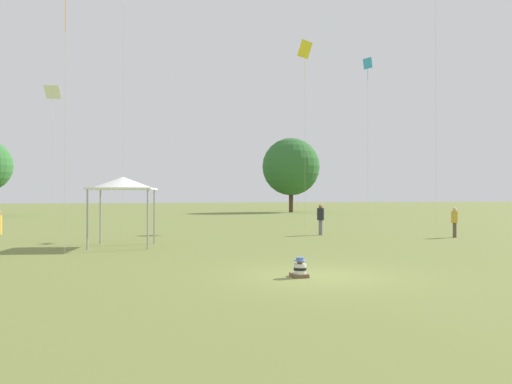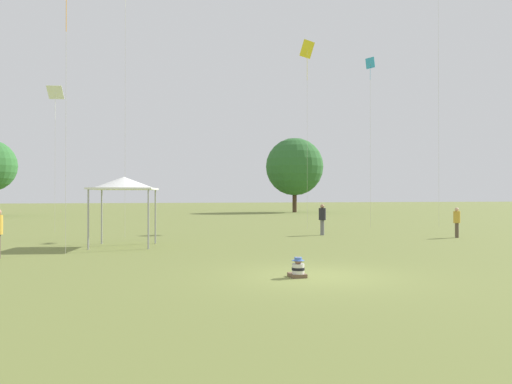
{
  "view_description": "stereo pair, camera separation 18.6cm",
  "coord_description": "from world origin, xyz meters",
  "px_view_note": "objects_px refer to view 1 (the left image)",
  "views": [
    {
      "loc": [
        -5.57,
        -12.64,
        2.2
      ],
      "look_at": [
        -0.17,
        5.42,
        2.35
      ],
      "focal_mm": 35.0,
      "sensor_mm": 36.0,
      "label": 1
    },
    {
      "loc": [
        -5.39,
        -12.69,
        2.2
      ],
      "look_at": [
        -0.17,
        5.42,
        2.35
      ],
      "focal_mm": 35.0,
      "sensor_mm": 36.0,
      "label": 2
    }
  ],
  "objects_px": {
    "person_standing_2": "(455,220)",
    "kite_0": "(53,96)",
    "kite_3": "(305,55)",
    "distant_tree_0": "(291,167)",
    "seated_toddler": "(300,269)",
    "kite_1": "(368,73)",
    "canopy_tent": "(123,184)",
    "person_standing_0": "(321,217)"
  },
  "relations": [
    {
      "from": "person_standing_2",
      "to": "kite_1",
      "type": "relative_size",
      "value": 0.13
    },
    {
      "from": "seated_toddler",
      "to": "canopy_tent",
      "type": "xyz_separation_m",
      "value": [
        -4.35,
        9.87,
        2.51
      ]
    },
    {
      "from": "person_standing_0",
      "to": "kite_1",
      "type": "distance_m",
      "value": 12.96
    },
    {
      "from": "person_standing_2",
      "to": "kite_0",
      "type": "distance_m",
      "value": 24.23
    },
    {
      "from": "canopy_tent",
      "to": "kite_1",
      "type": "height_order",
      "value": "kite_1"
    },
    {
      "from": "person_standing_0",
      "to": "distant_tree_0",
      "type": "xyz_separation_m",
      "value": [
        12.37,
        37.49,
        5.15
      ]
    },
    {
      "from": "canopy_tent",
      "to": "distant_tree_0",
      "type": "distance_m",
      "value": 47.18
    },
    {
      "from": "seated_toddler",
      "to": "canopy_tent",
      "type": "relative_size",
      "value": 0.18
    },
    {
      "from": "person_standing_2",
      "to": "distant_tree_0",
      "type": "xyz_separation_m",
      "value": [
        6.22,
        41.04,
        5.23
      ]
    },
    {
      "from": "kite_1",
      "to": "kite_3",
      "type": "relative_size",
      "value": 0.95
    },
    {
      "from": "kite_1",
      "to": "distant_tree_0",
      "type": "bearing_deg",
      "value": 10.68
    },
    {
      "from": "kite_3",
      "to": "distant_tree_0",
      "type": "distance_m",
      "value": 34.47
    },
    {
      "from": "seated_toddler",
      "to": "person_standing_0",
      "type": "relative_size",
      "value": 0.32
    },
    {
      "from": "kite_1",
      "to": "kite_3",
      "type": "xyz_separation_m",
      "value": [
        -4.89,
        -0.27,
        0.81
      ]
    },
    {
      "from": "person_standing_2",
      "to": "distant_tree_0",
      "type": "bearing_deg",
      "value": -171.33
    },
    {
      "from": "kite_3",
      "to": "distant_tree_0",
      "type": "xyz_separation_m",
      "value": [
        11.12,
        32.14,
        -5.6
      ]
    },
    {
      "from": "seated_toddler",
      "to": "kite_3",
      "type": "distance_m",
      "value": 23.27
    },
    {
      "from": "person_standing_0",
      "to": "kite_0",
      "type": "height_order",
      "value": "kite_0"
    },
    {
      "from": "canopy_tent",
      "to": "distant_tree_0",
      "type": "bearing_deg",
      "value": 60.38
    },
    {
      "from": "kite_0",
      "to": "seated_toddler",
      "type": "bearing_deg",
      "value": 169.95
    },
    {
      "from": "seated_toddler",
      "to": "kite_1",
      "type": "distance_m",
      "value": 25.17
    },
    {
      "from": "person_standing_0",
      "to": "kite_0",
      "type": "distance_m",
      "value": 17.59
    },
    {
      "from": "person_standing_2",
      "to": "kite_0",
      "type": "height_order",
      "value": "kite_0"
    },
    {
      "from": "distant_tree_0",
      "to": "kite_0",
      "type": "bearing_deg",
      "value": -131.06
    },
    {
      "from": "person_standing_0",
      "to": "canopy_tent",
      "type": "bearing_deg",
      "value": 144.57
    },
    {
      "from": "person_standing_2",
      "to": "canopy_tent",
      "type": "xyz_separation_m",
      "value": [
        -17.04,
        0.14,
        1.79
      ]
    },
    {
      "from": "distant_tree_0",
      "to": "canopy_tent",
      "type": "bearing_deg",
      "value": -119.62
    },
    {
      "from": "seated_toddler",
      "to": "distant_tree_0",
      "type": "height_order",
      "value": "distant_tree_0"
    },
    {
      "from": "person_standing_0",
      "to": "kite_1",
      "type": "relative_size",
      "value": 0.14
    },
    {
      "from": "seated_toddler",
      "to": "distant_tree_0",
      "type": "xyz_separation_m",
      "value": [
        18.91,
        50.78,
        5.95
      ]
    },
    {
      "from": "kite_0",
      "to": "distant_tree_0",
      "type": "relative_size",
      "value": 0.88
    },
    {
      "from": "kite_0",
      "to": "kite_3",
      "type": "distance_m",
      "value": 16.39
    },
    {
      "from": "person_standing_2",
      "to": "kite_0",
      "type": "bearing_deg",
      "value": -98.22
    },
    {
      "from": "canopy_tent",
      "to": "person_standing_2",
      "type": "bearing_deg",
      "value": -0.46
    },
    {
      "from": "canopy_tent",
      "to": "kite_3",
      "type": "distance_m",
      "value": 17.48
    },
    {
      "from": "person_standing_0",
      "to": "canopy_tent",
      "type": "relative_size",
      "value": 0.55
    },
    {
      "from": "person_standing_0",
      "to": "canopy_tent",
      "type": "distance_m",
      "value": 11.54
    },
    {
      "from": "person_standing_2",
      "to": "kite_1",
      "type": "distance_m",
      "value": 13.58
    },
    {
      "from": "distant_tree_0",
      "to": "person_standing_0",
      "type": "bearing_deg",
      "value": -108.26
    },
    {
      "from": "person_standing_2",
      "to": "canopy_tent",
      "type": "height_order",
      "value": "canopy_tent"
    },
    {
      "from": "person_standing_0",
      "to": "kite_0",
      "type": "relative_size",
      "value": 0.2
    },
    {
      "from": "canopy_tent",
      "to": "kite_3",
      "type": "bearing_deg",
      "value": 35.83
    }
  ]
}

